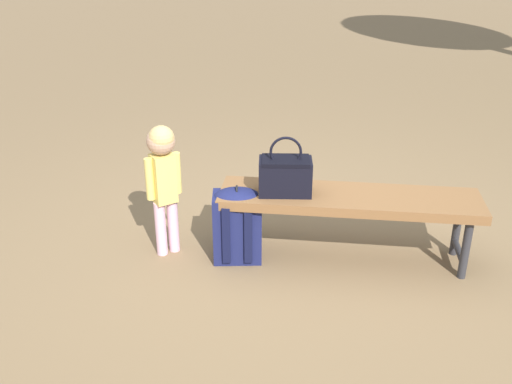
% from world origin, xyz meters
% --- Properties ---
extents(ground_plane, '(40.00, 40.00, 0.00)m').
position_xyz_m(ground_plane, '(0.00, 0.00, 0.00)').
color(ground_plane, brown).
rests_on(ground_plane, ground).
extents(park_bench, '(1.63, 0.53, 0.45)m').
position_xyz_m(park_bench, '(-0.44, -0.02, 0.39)').
color(park_bench, brown).
rests_on(park_bench, ground).
extents(handbag, '(0.35, 0.23, 0.37)m').
position_xyz_m(handbag, '(-0.05, 0.03, 0.58)').
color(handbag, black).
rests_on(handbag, park_bench).
extents(child_standing, '(0.19, 0.18, 0.87)m').
position_xyz_m(child_standing, '(0.69, 0.13, 0.58)').
color(child_standing, '#E5B2C6').
rests_on(child_standing, ground).
extents(backpack_large, '(0.34, 0.31, 0.51)m').
position_xyz_m(backpack_large, '(0.24, 0.10, 0.25)').
color(backpack_large, '#191E4C').
rests_on(backpack_large, ground).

